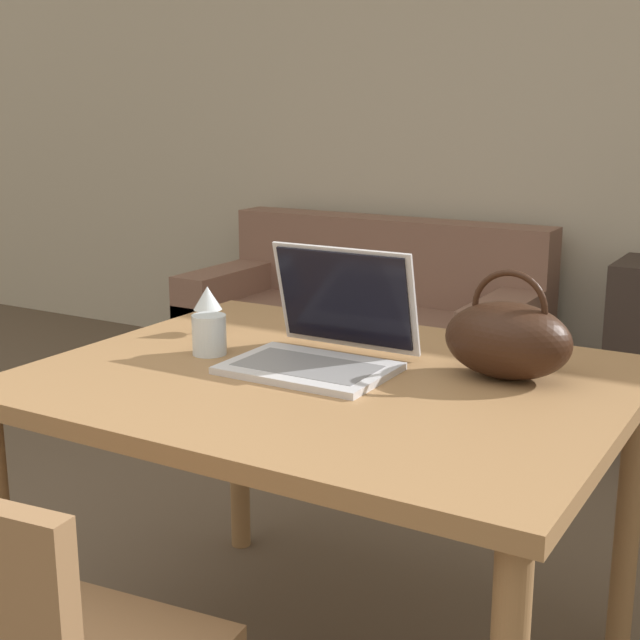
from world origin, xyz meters
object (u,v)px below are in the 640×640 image
Objects in this scene: drinking_glass at (209,335)px; handbag at (508,339)px; couch at (364,335)px; wine_glass at (208,300)px; laptop at (326,334)px.

drinking_glass is 0.70m from handbag.
wine_glass is at bearing -74.75° from couch.
couch is 13.32× the size of wine_glass.
laptop is 1.30× the size of handbag.
laptop is 0.41m from handbag.
drinking_glass is (-0.28, -0.07, -0.02)m from laptop.
laptop is 3.79× the size of drinking_glass.
drinking_glass is 0.34× the size of handbag.
handbag reaches higher than couch.
handbag is at bearing 14.64° from drinking_glass.
couch is at bearing 105.25° from wine_glass.
couch is 2.00m from wine_glass.
wine_glass is 0.44× the size of handbag.
wine_glass reaches higher than couch.
handbag is (1.31, -1.83, 0.57)m from couch.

